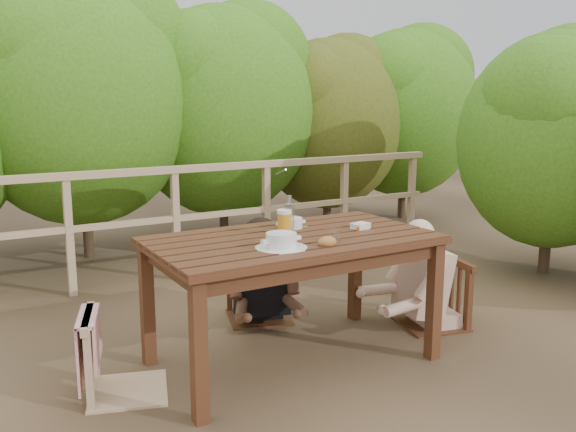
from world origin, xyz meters
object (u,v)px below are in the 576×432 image
bread_roll (327,242)px  beer_glass (284,223)px  chair_far (259,260)px  soup_near (281,241)px  butter_tub (361,227)px  soup_far (291,224)px  table (292,301)px  diner_right (437,237)px  chair_left (124,316)px  woman (257,239)px  bottle (289,216)px  chair_right (433,264)px  tumbler (337,238)px

bread_roll → beer_glass: 0.37m
chair_far → bread_roll: bearing=-79.0°
soup_near → butter_tub: soup_near is taller
butter_tub → soup_far: bearing=133.5°
table → soup_far: (0.11, 0.20, 0.43)m
diner_right → butter_tub: diner_right is taller
beer_glass → chair_left: bearing=178.0°
woman → diner_right: 1.27m
woman → bread_roll: bearing=101.1°
chair_far → beer_glass: bearing=-87.7°
woman → soup_near: size_ratio=4.10×
bottle → butter_tub: 0.48m
chair_right → beer_glass: size_ratio=5.34×
woman → butter_tub: woman is taller
chair_left → bread_roll: bearing=-93.0°
chair_far → soup_near: 1.09m
bread_roll → tumbler: size_ratio=1.63×
woman → butter_tub: bearing=128.5°
chair_left → beer_glass: 1.06m
bread_roll → soup_far: bearing=83.3°
chair_left → chair_right: size_ratio=0.99×
woman → diner_right: size_ratio=0.93×
chair_right → soup_near: 1.42m
soup_near → beer_glass: (0.17, 0.27, 0.04)m
tumbler → butter_tub: tumbler is taller
bread_roll → butter_tub: bread_roll is taller
chair_far → diner_right: 1.27m
chair_far → soup_near: (-0.36, -0.96, 0.37)m
table → chair_left: (-0.99, 0.10, 0.05)m
diner_right → butter_tub: size_ratio=10.89×
table → bottle: size_ratio=6.69×
beer_glass → tumbler: (0.18, -0.30, -0.05)m
diner_right → bottle: diner_right is taller
chair_left → soup_far: bearing=-67.1°
table → diner_right: bearing=1.4°
soup_near → tumbler: (0.35, -0.03, -0.01)m
chair_left → butter_tub: bearing=-77.4°
chair_far → diner_right: bearing=-18.2°
diner_right → chair_right: bearing=103.5°
soup_near → bread_roll: bearing=-19.9°
chair_left → soup_far: 1.17m
diner_right → bottle: size_ratio=5.09×
chair_right → bottle: (-1.14, 0.04, 0.45)m
soup_near → butter_tub: (0.67, 0.17, -0.02)m
woman → soup_far: (-0.06, -0.57, 0.22)m
chair_far → bread_roll: (-0.11, -1.05, 0.36)m
tumbler → table: bearing=125.1°
table → bottle: 0.51m
woman → soup_near: (-0.36, -0.98, 0.23)m
diner_right → bread_roll: bearing=119.2°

